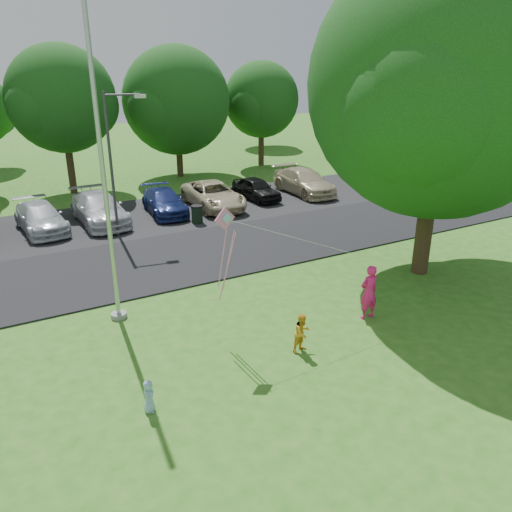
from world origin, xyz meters
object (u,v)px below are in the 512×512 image
child_yellow (302,333)px  trash_can (197,215)px  flagpole (105,190)px  woman (369,292)px  street_lamp (116,152)px  child_blue (149,396)px  big_tree (442,91)px  kite (228,234)px

child_yellow → trash_can: bearing=66.9°
flagpole → child_yellow: 6.99m
woman → child_yellow: (-2.91, -0.62, -0.32)m
woman → child_yellow: bearing=13.0°
woman → street_lamp: bearing=-68.0°
woman → flagpole: bearing=-28.3°
flagpole → child_blue: bearing=-96.8°
street_lamp → big_tree: 13.58m
street_lamp → kite: street_lamp is taller
kite → street_lamp: bearing=81.1°
flagpole → child_blue: flagpole is taller
street_lamp → woman: 13.01m
child_yellow → kite: 3.44m
trash_can → woman: (0.79, -11.86, 0.42)m
street_lamp → woman: bearing=-59.2°
child_yellow → child_blue: 4.59m
trash_can → child_blue: bearing=-117.3°
street_lamp → woman: street_lamp is taller
kite → trash_can: bearing=62.2°
trash_can → kite: size_ratio=0.20×
street_lamp → big_tree: size_ratio=0.56×
child_yellow → kite: size_ratio=0.24×
street_lamp → child_yellow: size_ratio=5.68×
big_tree → woman: bearing=-156.7°
flagpole → street_lamp: flagpole is taller
kite → child_blue: bearing=-157.1°
woman → child_yellow: size_ratio=1.57×
street_lamp → woman: size_ratio=3.63×
flagpole → woman: 8.55m
street_lamp → child_yellow: (1.62, -12.44, -3.32)m
child_blue → kite: size_ratio=0.17×
big_tree → woman: (-4.20, -1.81, -5.79)m
child_yellow → street_lamp: bearing=84.0°
woman → child_yellow: woman is taller
woman → trash_can: bearing=-85.2°
big_tree → kite: bearing=-173.8°
child_blue → kite: 4.61m
big_tree → child_yellow: big_tree is taller
big_tree → child_yellow: 9.69m
flagpole → trash_can: 10.71m
trash_can → woman: size_ratio=0.53×
street_lamp → woman: (4.54, -11.82, -3.00)m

